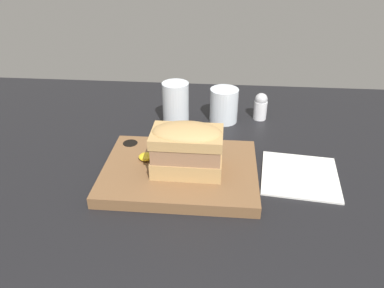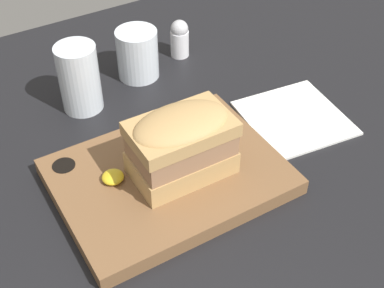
{
  "view_description": "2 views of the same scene",
  "coord_description": "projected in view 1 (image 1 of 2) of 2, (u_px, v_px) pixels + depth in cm",
  "views": [
    {
      "loc": [
        10.01,
        -55.12,
        44.89
      ],
      "look_at": [
        4.76,
        5.57,
        9.2
      ],
      "focal_mm": 35.0,
      "sensor_mm": 36.0,
      "label": 1
    },
    {
      "loc": [
        -21.0,
        -40.49,
        54.67
      ],
      "look_at": [
        5.56,
        3.99,
        8.4
      ],
      "focal_mm": 50.0,
      "sensor_mm": 36.0,
      "label": 2
    }
  ],
  "objects": [
    {
      "name": "sandwich",
      "position": [
        187.0,
        147.0,
        0.69
      ],
      "size": [
        13.17,
        8.22,
        9.63
      ],
      "rotation": [
        0.0,
        0.0,
        -0.01
      ],
      "color": "tan",
      "rests_on": "serving_board"
    },
    {
      "name": "water_glass",
      "position": [
        176.0,
        107.0,
        0.91
      ],
      "size": [
        6.36,
        6.36,
        10.99
      ],
      "color": "silver",
      "rests_on": "dining_table"
    },
    {
      "name": "salt_shaker",
      "position": [
        261.0,
        106.0,
        0.94
      ],
      "size": [
        3.31,
        3.31,
        6.93
      ],
      "color": "white",
      "rests_on": "dining_table"
    },
    {
      "name": "napkin",
      "position": [
        300.0,
        176.0,
        0.74
      ],
      "size": [
        16.32,
        16.69,
        0.4
      ],
      "rotation": [
        0.0,
        0.0,
        -0.11
      ],
      "color": "white",
      "rests_on": "dining_table"
    },
    {
      "name": "wine_glass",
      "position": [
        224.0,
        106.0,
        0.93
      ],
      "size": [
        7.0,
        7.0,
        8.49
      ],
      "color": "silver",
      "rests_on": "dining_table"
    },
    {
      "name": "mustard_dollop",
      "position": [
        146.0,
        157.0,
        0.75
      ],
      "size": [
        2.93,
        2.93,
        1.17
      ],
      "color": "gold",
      "rests_on": "serving_board"
    },
    {
      "name": "dining_table",
      "position": [
        164.0,
        195.0,
        0.7
      ],
      "size": [
        189.06,
        110.5,
        2.0
      ],
      "color": "black",
      "rests_on": "ground"
    },
    {
      "name": "serving_board",
      "position": [
        180.0,
        171.0,
        0.73
      ],
      "size": [
        29.81,
        22.52,
        2.35
      ],
      "color": "brown",
      "rests_on": "dining_table"
    }
  ]
}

